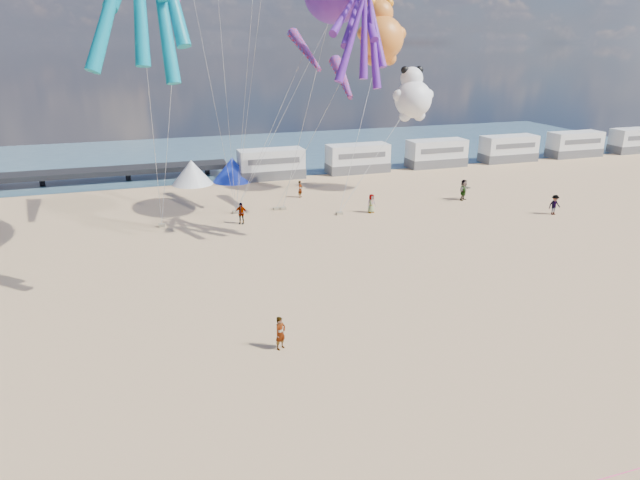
{
  "coord_description": "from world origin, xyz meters",
  "views": [
    {
      "loc": [
        -7.34,
        -16.09,
        13.18
      ],
      "look_at": [
        -0.02,
        6.0,
        5.12
      ],
      "focal_mm": 32.0,
      "sensor_mm": 36.0,
      "label": 1
    }
  ],
  "objects_px": {
    "motorhome_5": "(636,140)",
    "beachgoer_5": "(300,189)",
    "tent_white": "(192,172)",
    "standing_person": "(280,333)",
    "windsock_right": "(305,51)",
    "motorhome_4": "(575,144)",
    "tent_blue": "(232,169)",
    "sandbag_b": "(283,208)",
    "sandbag_d": "(276,209)",
    "kite_teddy_orange": "(382,39)",
    "kite_panda": "(413,99)",
    "sandbag_a": "(162,225)",
    "motorhome_0": "(271,164)",
    "motorhome_3": "(509,149)",
    "beachgoer_3": "(241,213)",
    "beachgoer_0": "(371,203)",
    "beachgoer_2": "(555,205)",
    "windsock_mid": "(342,78)",
    "sandbag_e": "(236,212)",
    "motorhome_1": "(358,158)",
    "sandbag_c": "(339,213)",
    "motorhome_2": "(436,153)"
  },
  "relations": [
    {
      "from": "motorhome_5",
      "to": "beachgoer_5",
      "type": "relative_size",
      "value": 4.35
    },
    {
      "from": "beachgoer_0",
      "to": "windsock_mid",
      "type": "xyz_separation_m",
      "value": [
        -2.27,
        1.03,
        9.84
      ]
    },
    {
      "from": "kite_panda",
      "to": "motorhome_3",
      "type": "bearing_deg",
      "value": 17.14
    },
    {
      "from": "beachgoer_5",
      "to": "sandbag_b",
      "type": "relative_size",
      "value": 3.03
    },
    {
      "from": "standing_person",
      "to": "windsock_right",
      "type": "height_order",
      "value": "windsock_right"
    },
    {
      "from": "beachgoer_2",
      "to": "tent_blue",
      "type": "bearing_deg",
      "value": 139.07
    },
    {
      "from": "beachgoer_5",
      "to": "beachgoer_3",
      "type": "bearing_deg",
      "value": 176.16
    },
    {
      "from": "motorhome_4",
      "to": "sandbag_d",
      "type": "distance_m",
      "value": 42.04
    },
    {
      "from": "kite_panda",
      "to": "kite_teddy_orange",
      "type": "relative_size",
      "value": 0.89
    },
    {
      "from": "beachgoer_2",
      "to": "kite_panda",
      "type": "xyz_separation_m",
      "value": [
        -7.91,
        10.24,
        7.66
      ]
    },
    {
      "from": "motorhome_5",
      "to": "sandbag_e",
      "type": "height_order",
      "value": "motorhome_5"
    },
    {
      "from": "sandbag_e",
      "to": "sandbag_c",
      "type": "bearing_deg",
      "value": -20.8
    },
    {
      "from": "tent_white",
      "to": "motorhome_3",
      "type": "bearing_deg",
      "value": 0.0
    },
    {
      "from": "motorhome_3",
      "to": "beachgoer_0",
      "type": "height_order",
      "value": "motorhome_3"
    },
    {
      "from": "tent_blue",
      "to": "sandbag_e",
      "type": "bearing_deg",
      "value": -98.91
    },
    {
      "from": "motorhome_1",
      "to": "sandbag_b",
      "type": "height_order",
      "value": "motorhome_1"
    },
    {
      "from": "motorhome_5",
      "to": "windsock_mid",
      "type": "distance_m",
      "value": 47.92
    },
    {
      "from": "motorhome_4",
      "to": "standing_person",
      "type": "bearing_deg",
      "value": -143.61
    },
    {
      "from": "tent_blue",
      "to": "sandbag_e",
      "type": "height_order",
      "value": "tent_blue"
    },
    {
      "from": "motorhome_4",
      "to": "tent_blue",
      "type": "bearing_deg",
      "value": 180.0
    },
    {
      "from": "windsock_mid",
      "to": "sandbag_e",
      "type": "bearing_deg",
      "value": 172.06
    },
    {
      "from": "beachgoer_3",
      "to": "sandbag_a",
      "type": "relative_size",
      "value": 3.36
    },
    {
      "from": "motorhome_3",
      "to": "motorhome_5",
      "type": "height_order",
      "value": "same"
    },
    {
      "from": "tent_blue",
      "to": "sandbag_d",
      "type": "xyz_separation_m",
      "value": [
        1.59,
        -11.52,
        -1.09
      ]
    },
    {
      "from": "sandbag_a",
      "to": "beachgoer_5",
      "type": "bearing_deg",
      "value": 21.94
    },
    {
      "from": "standing_person",
      "to": "sandbag_c",
      "type": "bearing_deg",
      "value": 31.16
    },
    {
      "from": "beachgoer_5",
      "to": "sandbag_b",
      "type": "xyz_separation_m",
      "value": [
        -2.52,
        -3.39,
        -0.65
      ]
    },
    {
      "from": "motorhome_1",
      "to": "tent_blue",
      "type": "distance_m",
      "value": 13.5
    },
    {
      "from": "motorhome_1",
      "to": "motorhome_4",
      "type": "height_order",
      "value": "same"
    },
    {
      "from": "motorhome_4",
      "to": "sandbag_a",
      "type": "relative_size",
      "value": 13.2
    },
    {
      "from": "sandbag_d",
      "to": "kite_panda",
      "type": "height_order",
      "value": "kite_panda"
    },
    {
      "from": "tent_blue",
      "to": "kite_teddy_orange",
      "type": "xyz_separation_m",
      "value": [
        11.46,
        -9.72,
        12.33
      ]
    },
    {
      "from": "motorhome_2",
      "to": "beachgoer_2",
      "type": "bearing_deg",
      "value": -91.12
    },
    {
      "from": "windsock_right",
      "to": "sandbag_c",
      "type": "bearing_deg",
      "value": -54.25
    },
    {
      "from": "motorhome_3",
      "to": "kite_panda",
      "type": "relative_size",
      "value": 1.18
    },
    {
      "from": "sandbag_c",
      "to": "kite_panda",
      "type": "relative_size",
      "value": 0.09
    },
    {
      "from": "tent_white",
      "to": "beachgoer_5",
      "type": "xyz_separation_m",
      "value": [
        8.65,
        -8.24,
        -0.44
      ]
    },
    {
      "from": "tent_blue",
      "to": "sandbag_b",
      "type": "distance_m",
      "value": 11.88
    },
    {
      "from": "sandbag_b",
      "to": "sandbag_e",
      "type": "height_order",
      "value": "same"
    },
    {
      "from": "sandbag_b",
      "to": "beachgoer_2",
      "type": "bearing_deg",
      "value": -22.09
    },
    {
      "from": "beachgoer_5",
      "to": "tent_blue",
      "type": "bearing_deg",
      "value": 72.39
    },
    {
      "from": "sandbag_a",
      "to": "kite_teddy_orange",
      "type": "bearing_deg",
      "value": 10.42
    },
    {
      "from": "tent_white",
      "to": "beachgoer_0",
      "type": "relative_size",
      "value": 2.57
    },
    {
      "from": "tent_blue",
      "to": "kite_teddy_orange",
      "type": "height_order",
      "value": "kite_teddy_orange"
    },
    {
      "from": "beachgoer_2",
      "to": "sandbag_c",
      "type": "height_order",
      "value": "beachgoer_2"
    },
    {
      "from": "motorhome_2",
      "to": "beachgoer_3",
      "type": "xyz_separation_m",
      "value": [
        -24.91,
        -14.41,
        -0.66
      ]
    },
    {
      "from": "beachgoer_3",
      "to": "kite_panda",
      "type": "xyz_separation_m",
      "value": [
        16.62,
        4.71,
        7.64
      ]
    },
    {
      "from": "motorhome_5",
      "to": "beachgoer_3",
      "type": "bearing_deg",
      "value": -164.9
    },
    {
      "from": "sandbag_a",
      "to": "sandbag_d",
      "type": "height_order",
      "value": "same"
    },
    {
      "from": "motorhome_0",
      "to": "beachgoer_5",
      "type": "relative_size",
      "value": 4.35
    }
  ]
}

